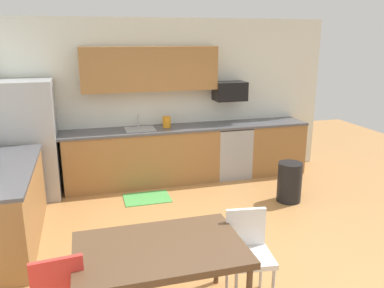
# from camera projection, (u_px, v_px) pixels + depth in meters

# --- Properties ---
(ground_plane) EXTENTS (12.00, 12.00, 0.00)m
(ground_plane) POSITION_uv_depth(u_px,v_px,m) (215.00, 247.00, 4.59)
(ground_plane) COLOR #B77F47
(wall_back) EXTENTS (5.80, 0.10, 2.70)m
(wall_back) POSITION_uv_depth(u_px,v_px,m) (166.00, 100.00, 6.69)
(wall_back) COLOR silver
(wall_back) RESTS_ON ground
(cabinet_run_back) EXTENTS (2.52, 0.60, 0.90)m
(cabinet_run_back) POSITION_uv_depth(u_px,v_px,m) (143.00, 158.00, 6.48)
(cabinet_run_back) COLOR olive
(cabinet_run_back) RESTS_ON ground
(cabinet_run_back_right) EXTENTS (1.03, 0.60, 0.90)m
(cabinet_run_back_right) POSITION_uv_depth(u_px,v_px,m) (272.00, 147.00, 7.10)
(cabinet_run_back_right) COLOR olive
(cabinet_run_back_right) RESTS_ON ground
(cabinet_run_left) EXTENTS (0.60, 2.00, 0.90)m
(cabinet_run_left) POSITION_uv_depth(u_px,v_px,m) (10.00, 207.00, 4.62)
(cabinet_run_left) COLOR olive
(cabinet_run_left) RESTS_ON ground
(countertop_back) EXTENTS (4.80, 0.64, 0.04)m
(countertop_back) POSITION_uv_depth(u_px,v_px,m) (171.00, 129.00, 6.48)
(countertop_back) COLOR #4C4C51
(countertop_back) RESTS_ON cabinet_run_back
(countertop_left) EXTENTS (0.64, 2.00, 0.04)m
(countertop_left) POSITION_uv_depth(u_px,v_px,m) (5.00, 169.00, 4.49)
(countertop_left) COLOR #4C4C51
(countertop_left) RESTS_ON cabinet_run_left
(upper_cabinets_back) EXTENTS (2.20, 0.34, 0.70)m
(upper_cabinets_back) POSITION_uv_depth(u_px,v_px,m) (150.00, 69.00, 6.27)
(upper_cabinets_back) COLOR olive
(refrigerator) EXTENTS (0.76, 0.70, 1.79)m
(refrigerator) POSITION_uv_depth(u_px,v_px,m) (30.00, 140.00, 5.85)
(refrigerator) COLOR #9EA0A5
(refrigerator) RESTS_ON ground
(oven_range) EXTENTS (0.60, 0.60, 0.91)m
(oven_range) POSITION_uv_depth(u_px,v_px,m) (230.00, 151.00, 6.89)
(oven_range) COLOR #999BA0
(oven_range) RESTS_ON ground
(microwave) EXTENTS (0.54, 0.36, 0.32)m
(microwave) POSITION_uv_depth(u_px,v_px,m) (230.00, 91.00, 6.70)
(microwave) COLOR black
(sink_basin) EXTENTS (0.48, 0.40, 0.14)m
(sink_basin) POSITION_uv_depth(u_px,v_px,m) (140.00, 133.00, 6.36)
(sink_basin) COLOR #A5A8AD
(sink_basin) RESTS_ON countertop_back
(sink_faucet) EXTENTS (0.02, 0.02, 0.24)m
(sink_faucet) POSITION_uv_depth(u_px,v_px,m) (138.00, 121.00, 6.48)
(sink_faucet) COLOR #B2B5BA
(sink_faucet) RESTS_ON countertop_back
(dining_table) EXTENTS (1.40, 0.90, 0.73)m
(dining_table) POSITION_uv_depth(u_px,v_px,m) (160.00, 253.00, 3.23)
(dining_table) COLOR brown
(dining_table) RESTS_ON ground
(chair_near_table) EXTENTS (0.45, 0.45, 0.85)m
(chair_near_table) POSITION_uv_depth(u_px,v_px,m) (248.00, 248.00, 3.61)
(chair_near_table) COLOR white
(chair_near_table) RESTS_ON ground
(trash_bin) EXTENTS (0.36, 0.36, 0.60)m
(trash_bin) POSITION_uv_depth(u_px,v_px,m) (289.00, 182.00, 5.82)
(trash_bin) COLOR black
(trash_bin) RESTS_ON ground
(floor_mat) EXTENTS (0.70, 0.50, 0.01)m
(floor_mat) POSITION_uv_depth(u_px,v_px,m) (147.00, 198.00, 5.98)
(floor_mat) COLOR #4CA54C
(floor_mat) RESTS_ON ground
(kettle) EXTENTS (0.14, 0.14, 0.20)m
(kettle) POSITION_uv_depth(u_px,v_px,m) (167.00, 122.00, 6.49)
(kettle) COLOR orange
(kettle) RESTS_ON countertop_back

